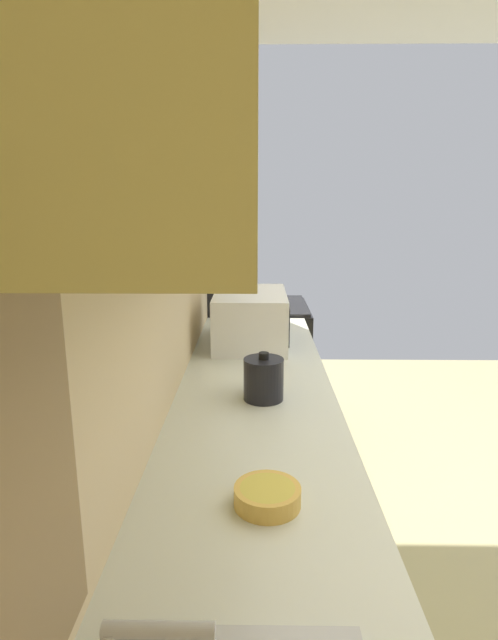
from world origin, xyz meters
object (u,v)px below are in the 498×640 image
object	(u,v)px
microwave	(251,318)
kettle	(264,379)
oven_range	(259,368)
bowl	(267,495)

from	to	relation	value
microwave	kettle	xyz separation A→B (m)	(-0.72, -0.05, -0.05)
microwave	kettle	world-z (taller)	microwave
oven_range	microwave	world-z (taller)	microwave
oven_range	bowl	size ratio (longest dim) A/B	6.77
bowl	kettle	bearing A→B (deg)	0.00
oven_range	kettle	world-z (taller)	oven_range
microwave	bowl	world-z (taller)	microwave
kettle	oven_range	bearing A→B (deg)	0.07
microwave	bowl	size ratio (longest dim) A/B	3.24
oven_range	microwave	size ratio (longest dim) A/B	2.09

